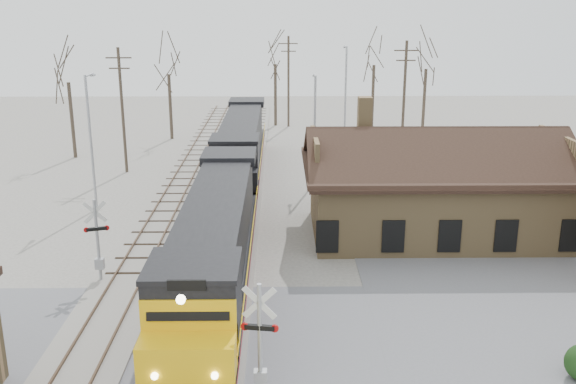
# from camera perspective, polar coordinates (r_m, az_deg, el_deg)

# --- Properties ---
(ground) EXTENTS (140.00, 140.00, 0.00)m
(ground) POSITION_cam_1_polar(r_m,az_deg,el_deg) (27.40, -7.12, -12.43)
(ground) COLOR #A9A398
(ground) RESTS_ON ground
(road) EXTENTS (60.00, 9.00, 0.03)m
(road) POSITION_cam_1_polar(r_m,az_deg,el_deg) (27.40, -7.12, -12.40)
(road) COLOR slate
(road) RESTS_ON ground
(track_main) EXTENTS (3.40, 90.00, 0.24)m
(track_main) POSITION_cam_1_polar(r_m,az_deg,el_deg) (41.10, -4.90, -2.18)
(track_main) COLOR #A9A398
(track_main) RESTS_ON ground
(track_siding) EXTENTS (3.40, 90.00, 0.24)m
(track_siding) POSITION_cam_1_polar(r_m,az_deg,el_deg) (41.67, -11.09, -2.18)
(track_siding) COLOR #A9A398
(track_siding) RESTS_ON ground
(depot) EXTENTS (15.20, 9.31, 7.90)m
(depot) POSITION_cam_1_polar(r_m,az_deg,el_deg) (38.48, 12.79, -0.19)
(depot) COLOR #977A4E
(depot) RESTS_ON ground
(locomotive_lead) EXTENTS (3.15, 21.12, 4.69)m
(locomotive_lead) POSITION_cam_1_polar(r_m,az_deg,el_deg) (29.63, -6.54, -4.84)
(locomotive_lead) COLOR black
(locomotive_lead) RESTS_ON ground
(locomotive_trailing) EXTENTS (3.15, 21.12, 4.44)m
(locomotive_trailing) POSITION_cam_1_polar(r_m,az_deg,el_deg) (50.10, -4.18, 4.11)
(locomotive_trailing) COLOR black
(locomotive_trailing) RESTS_ON ground
(crossbuck_near) EXTENTS (1.27, 0.34, 4.47)m
(crossbuck_near) POSITION_cam_1_polar(r_m,az_deg,el_deg) (22.04, -2.50, -13.85)
(crossbuck_near) COLOR #A5A8AD
(crossbuck_near) RESTS_ON ground
(crossbuck_far) EXTENTS (1.18, 0.43, 4.24)m
(crossbuck_far) POSITION_cam_1_polar(r_m,az_deg,el_deg) (32.43, -16.54, -4.45)
(crossbuck_far) COLOR #A5A8AD
(crossbuck_far) RESTS_ON ground
(streetlight_a) EXTENTS (0.25, 2.04, 8.84)m
(streetlight_a) POSITION_cam_1_polar(r_m,az_deg,el_deg) (43.33, -17.11, 4.82)
(streetlight_a) COLOR #A5A8AD
(streetlight_a) RESTS_ON ground
(streetlight_b) EXTENTS (0.25, 2.04, 8.13)m
(streetlight_b) POSITION_cam_1_polar(r_m,az_deg,el_deg) (47.66, 2.39, 6.11)
(streetlight_b) COLOR #A5A8AD
(streetlight_b) RESTS_ON ground
(streetlight_c) EXTENTS (0.25, 2.04, 9.51)m
(streetlight_c) POSITION_cam_1_polar(r_m,az_deg,el_deg) (58.17, 5.12, 8.65)
(streetlight_c) COLOR #A5A8AD
(streetlight_c) RESTS_ON ground
(utility_pole_a) EXTENTS (2.00, 0.24, 9.89)m
(utility_pole_a) POSITION_cam_1_polar(r_m,az_deg,el_deg) (52.52, -14.52, 7.21)
(utility_pole_a) COLOR #382D23
(utility_pole_a) RESTS_ON ground
(utility_pole_b) EXTENTS (2.00, 0.24, 9.76)m
(utility_pole_b) POSITION_cam_1_polar(r_m,az_deg,el_deg) (70.46, 0.04, 9.93)
(utility_pole_b) COLOR #382D23
(utility_pole_b) RESTS_ON ground
(utility_pole_c) EXTENTS (2.00, 0.24, 10.21)m
(utility_pole_c) POSITION_cam_1_polar(r_m,az_deg,el_deg) (54.93, 10.26, 8.03)
(utility_pole_c) COLOR #382D23
(utility_pole_c) RESTS_ON ground
(tree_a) EXTENTS (4.41, 4.41, 10.79)m
(tree_a) POSITION_cam_1_polar(r_m,az_deg,el_deg) (58.67, -19.04, 10.25)
(tree_a) COLOR #382D23
(tree_a) RESTS_ON ground
(tree_b) EXTENTS (4.28, 4.28, 10.50)m
(tree_b) POSITION_cam_1_polar(r_m,az_deg,el_deg) (64.70, -10.61, 11.17)
(tree_b) COLOR #382D23
(tree_b) RESTS_ON ground
(tree_c) EXTENTS (4.48, 4.48, 10.99)m
(tree_c) POSITION_cam_1_polar(r_m,az_deg,el_deg) (70.96, -1.15, 12.18)
(tree_c) COLOR #382D23
(tree_c) RESTS_ON ground
(tree_d) EXTENTS (4.54, 4.54, 11.12)m
(tree_d) POSITION_cam_1_polar(r_m,az_deg,el_deg) (69.73, 7.69, 12.04)
(tree_d) COLOR #382D23
(tree_d) RESTS_ON ground
(tree_e) EXTENTS (4.53, 4.53, 11.11)m
(tree_e) POSITION_cam_1_polar(r_m,az_deg,el_deg) (66.44, 12.23, 11.59)
(tree_e) COLOR #382D23
(tree_e) RESTS_ON ground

